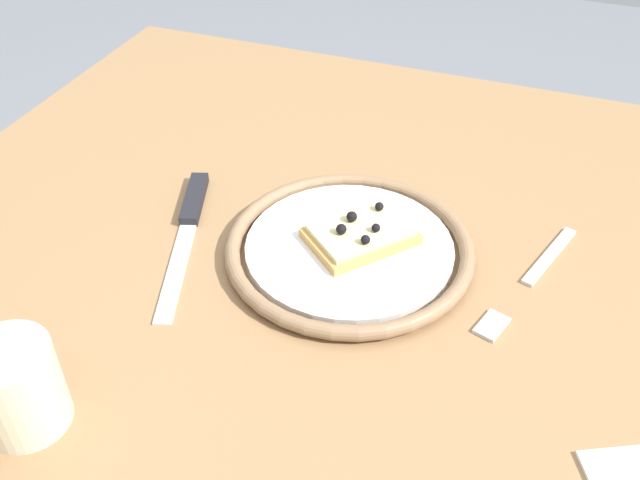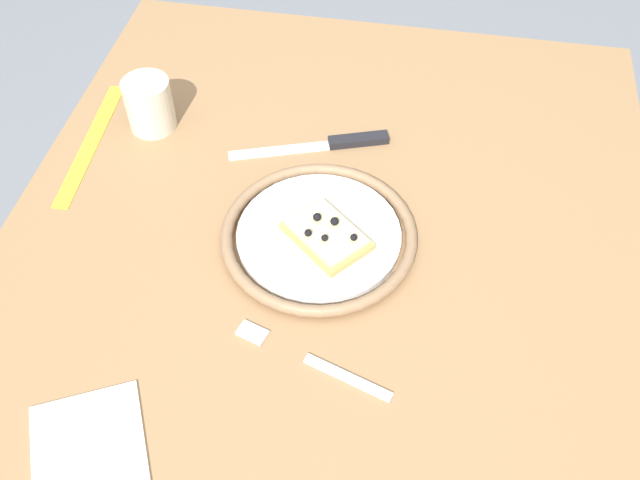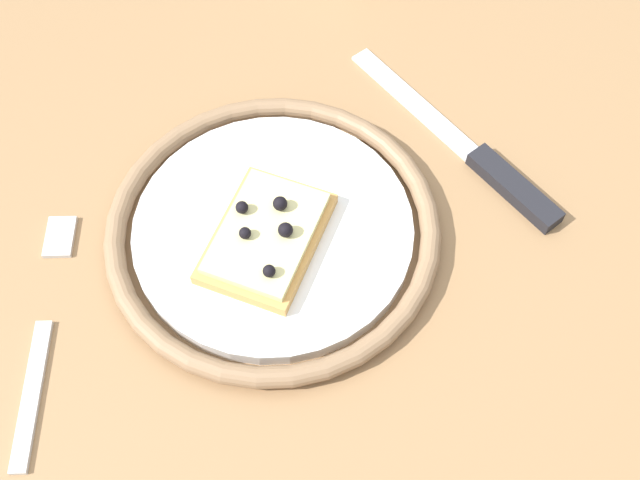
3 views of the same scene
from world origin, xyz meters
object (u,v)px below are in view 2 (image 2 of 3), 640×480
at_px(plate, 319,235).
at_px(measuring_tape, 91,143).
at_px(knife, 337,143).
at_px(fork, 311,360).
at_px(napkin, 89,453).
at_px(pizza_slice_near, 325,235).
at_px(dining_table, 332,264).
at_px(cup, 149,104).

xyz_separation_m(plate, measuring_tape, (0.12, 0.37, -0.01)).
height_order(plate, knife, plate).
relative_size(fork, napkin, 1.38).
relative_size(knife, napkin, 1.63).
height_order(pizza_slice_near, napkin, pizza_slice_near).
xyz_separation_m(dining_table, plate, (-0.04, 0.01, 0.12)).
distance_m(pizza_slice_near, cup, 0.36).
bearing_deg(measuring_tape, knife, -83.81).
bearing_deg(knife, napkin, 160.75).
distance_m(plate, napkin, 0.39).
bearing_deg(pizza_slice_near, measuring_tape, 70.81).
height_order(fork, napkin, same).
height_order(dining_table, napkin, napkin).
height_order(plate, measuring_tape, plate).
relative_size(pizza_slice_near, cup, 1.61).
height_order(cup, napkin, cup).
relative_size(fork, cup, 2.43).
bearing_deg(napkin, plate, -29.26).
relative_size(dining_table, measuring_tape, 3.49).
distance_m(plate, cup, 0.34).
height_order(dining_table, cup, cup).
distance_m(plate, pizza_slice_near, 0.02).
relative_size(pizza_slice_near, napkin, 0.91).
xyz_separation_m(fork, cup, (0.36, 0.31, 0.04)).
relative_size(dining_table, pizza_slice_near, 7.19).
bearing_deg(dining_table, pizza_slice_near, 178.17).
bearing_deg(fork, dining_table, 2.96).
relative_size(dining_table, napkin, 6.56).
bearing_deg(dining_table, cup, 65.86).
xyz_separation_m(dining_table, knife, (0.14, 0.02, 0.11)).
bearing_deg(knife, plate, -178.12).
xyz_separation_m(plate, napkin, (-0.34, 0.19, -0.01)).
height_order(dining_table, pizza_slice_near, pizza_slice_near).
bearing_deg(plate, cup, 58.15).
height_order(pizza_slice_near, fork, pizza_slice_near).
height_order(knife, measuring_tape, knife).
bearing_deg(pizza_slice_near, napkin, 148.81).
distance_m(cup, measuring_tape, 0.11).
relative_size(dining_table, knife, 4.02).
xyz_separation_m(pizza_slice_near, cup, (0.19, 0.30, 0.02)).
xyz_separation_m(dining_table, measuring_tape, (0.08, 0.38, 0.11)).
xyz_separation_m(dining_table, napkin, (-0.38, 0.20, 0.11)).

